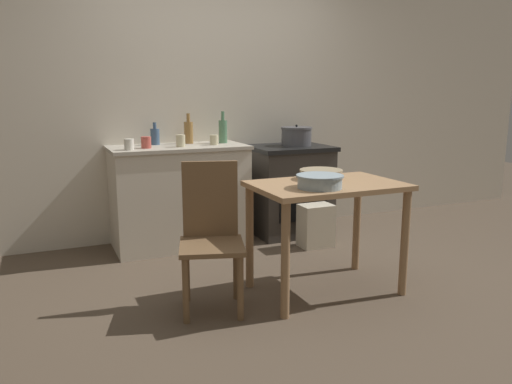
{
  "coord_description": "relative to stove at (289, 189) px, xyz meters",
  "views": [
    {
      "loc": [
        -1.57,
        -3.05,
        1.38
      ],
      "look_at": [
        0.0,
        0.53,
        0.59
      ],
      "focal_mm": 35.0,
      "sensor_mm": 36.0,
      "label": 1
    }
  ],
  "objects": [
    {
      "name": "stock_pot",
      "position": [
        0.07,
        -0.02,
        0.52
      ],
      "size": [
        0.3,
        0.3,
        0.2
      ],
      "color": "#4C4C51",
      "rests_on": "stove"
    },
    {
      "name": "stove",
      "position": [
        0.0,
        0.0,
        0.0
      ],
      "size": [
        0.76,
        0.66,
        0.87
      ],
      "color": "#38332D",
      "rests_on": "ground_plane"
    },
    {
      "name": "mixing_bowl_large",
      "position": [
        -0.6,
        -1.57,
        0.39
      ],
      "size": [
        0.31,
        0.31,
        0.09
      ],
      "color": "#93A8B2",
      "rests_on": "work_table"
    },
    {
      "name": "wall_back",
      "position": [
        -0.66,
        0.34,
        0.84
      ],
      "size": [
        8.0,
        0.07,
        2.55
      ],
      "color": "beige",
      "rests_on": "ground_plane"
    },
    {
      "name": "chair",
      "position": [
        -1.26,
        -1.36,
        0.06
      ],
      "size": [
        0.5,
        0.5,
        0.94
      ],
      "rotation": [
        0.0,
        0.0,
        -0.29
      ],
      "color": "brown",
      "rests_on": "ground_plane"
    },
    {
      "name": "work_table",
      "position": [
        -0.46,
        -1.44,
        0.21
      ],
      "size": [
        1.01,
        0.66,
        0.77
      ],
      "color": "#A87F56",
      "rests_on": "ground_plane"
    },
    {
      "name": "flour_sack",
      "position": [
        0.01,
        -0.52,
        -0.24
      ],
      "size": [
        0.3,
        0.21,
        0.39
      ],
      "primitive_type": "cube",
      "color": "beige",
      "rests_on": "ground_plane"
    },
    {
      "name": "bottle_far_left",
      "position": [
        -0.96,
        0.17,
        0.58
      ],
      "size": [
        0.08,
        0.08,
        0.28
      ],
      "color": "olive",
      "rests_on": "counter_cabinet"
    },
    {
      "name": "bottle_left",
      "position": [
        -1.26,
        0.19,
        0.55
      ],
      "size": [
        0.08,
        0.08,
        0.2
      ],
      "color": "#3D5675",
      "rests_on": "counter_cabinet"
    },
    {
      "name": "counter_cabinet",
      "position": [
        -1.1,
        0.02,
        0.02
      ],
      "size": [
        1.21,
        0.61,
        0.91
      ],
      "color": "beige",
      "rests_on": "ground_plane"
    },
    {
      "name": "cup_center_right",
      "position": [
        -0.78,
        -0.04,
        0.52
      ],
      "size": [
        0.07,
        0.07,
        0.09
      ],
      "primitive_type": "cylinder",
      "color": "beige",
      "rests_on": "counter_cabinet"
    },
    {
      "name": "cup_mid_right",
      "position": [
        -1.4,
        -0.07,
        0.53
      ],
      "size": [
        0.08,
        0.08,
        0.1
      ],
      "primitive_type": "cylinder",
      "color": "#B74C42",
      "rests_on": "counter_cabinet"
    },
    {
      "name": "mixing_bowl_small",
      "position": [
        -0.41,
        -1.29,
        0.38
      ],
      "size": [
        0.3,
        0.3,
        0.07
      ],
      "color": "tan",
      "rests_on": "work_table"
    },
    {
      "name": "cup_center_left",
      "position": [
        -1.55,
        -0.14,
        0.52
      ],
      "size": [
        0.08,
        0.08,
        0.09
      ],
      "primitive_type": "cylinder",
      "color": "silver",
      "rests_on": "counter_cabinet"
    },
    {
      "name": "ground_plane",
      "position": [
        -0.66,
        -1.24,
        -0.44
      ],
      "size": [
        14.0,
        14.0,
        0.0
      ],
      "primitive_type": "plane",
      "color": "brown"
    },
    {
      "name": "bottle_mid_left",
      "position": [
        -0.65,
        0.09,
        0.59
      ],
      "size": [
        0.08,
        0.08,
        0.29
      ],
      "color": "#517F5B",
      "rests_on": "counter_cabinet"
    },
    {
      "name": "cup_center",
      "position": [
        -1.1,
        -0.08,
        0.53
      ],
      "size": [
        0.08,
        0.08,
        0.1
      ],
      "primitive_type": "cylinder",
      "color": "beige",
      "rests_on": "counter_cabinet"
    }
  ]
}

